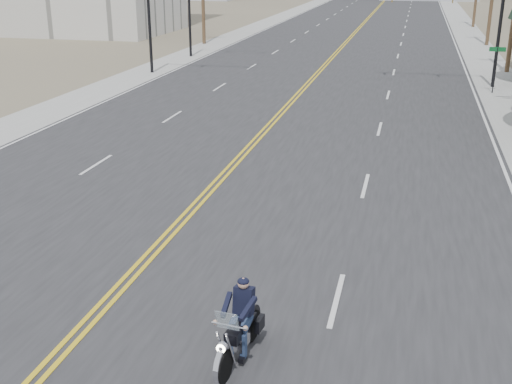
{
  "coord_description": "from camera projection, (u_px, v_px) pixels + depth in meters",
  "views": [
    {
      "loc": [
        6.26,
        -8.85,
        7.26
      ],
      "look_at": [
        2.56,
        6.29,
        1.6
      ],
      "focal_mm": 45.0,
      "sensor_mm": 36.0,
      "label": 1
    }
  ],
  "objects": [
    {
      "name": "motorcyclist",
      "position": [
        238.0,
        323.0,
        12.09
      ],
      "size": [
        1.11,
        2.16,
        1.62
      ],
      "primitive_type": null,
      "rotation": [
        0.0,
        0.0,
        3.03
      ],
      "color": "black",
      "rests_on": "ground"
    },
    {
      "name": "traffic_mast_right",
      "position": [
        466.0,
        2.0,
        37.49
      ],
      "size": [
        7.1,
        0.26,
        7.0
      ],
      "color": "black",
      "rests_on": "ground"
    },
    {
      "name": "street_sign",
      "position": [
        496.0,
        62.0,
        36.33
      ],
      "size": [
        0.9,
        0.06,
        2.62
      ],
      "color": "black",
      "rests_on": "ground"
    },
    {
      "name": "road",
      "position": [
        362.0,
        25.0,
        75.87
      ],
      "size": [
        20.0,
        200.0,
        0.01
      ],
      "primitive_type": "cube",
      "color": "#303033",
      "rests_on": "ground"
    },
    {
      "name": "sidewalk_right",
      "position": [
        464.0,
        27.0,
        73.31
      ],
      "size": [
        3.0,
        200.0,
        0.01
      ],
      "primitive_type": "cube",
      "color": "#A5A5A0",
      "rests_on": "ground"
    },
    {
      "name": "sidewalk_left",
      "position": [
        268.0,
        22.0,
        78.43
      ],
      "size": [
        3.0,
        200.0,
        0.01
      ],
      "primitive_type": "cube",
      "color": "#A5A5A0",
      "rests_on": "ground"
    },
    {
      "name": "ground_plane",
      "position": [
        43.0,
        373.0,
        11.96
      ],
      "size": [
        400.0,
        400.0,
        0.0
      ],
      "primitive_type": "plane",
      "color": "#776D56",
      "rests_on": "ground"
    }
  ]
}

